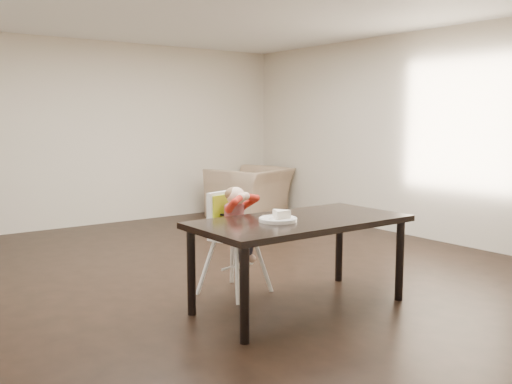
# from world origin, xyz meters

# --- Properties ---
(ground) EXTENTS (7.00, 7.00, 0.00)m
(ground) POSITION_xyz_m (0.00, 0.00, 0.00)
(ground) COLOR black
(ground) RESTS_ON ground
(room_walls) EXTENTS (6.02, 7.02, 2.71)m
(room_walls) POSITION_xyz_m (0.00, 0.00, 1.86)
(room_walls) COLOR beige
(room_walls) RESTS_ON ground
(dining_table) EXTENTS (1.80, 0.90, 0.75)m
(dining_table) POSITION_xyz_m (-0.14, -1.17, 0.67)
(dining_table) COLOR black
(dining_table) RESTS_ON ground
(high_chair) EXTENTS (0.50, 0.50, 0.97)m
(high_chair) POSITION_xyz_m (-0.37, -0.51, 0.68)
(high_chair) COLOR white
(high_chair) RESTS_ON ground
(plate) EXTENTS (0.40, 0.40, 0.09)m
(plate) POSITION_xyz_m (-0.36, -1.16, 0.78)
(plate) COLOR white
(plate) RESTS_ON dining_table
(armchair) EXTENTS (1.38, 1.13, 1.04)m
(armchair) POSITION_xyz_m (2.20, 2.80, 0.52)
(armchair) COLOR tan
(armchair) RESTS_ON ground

